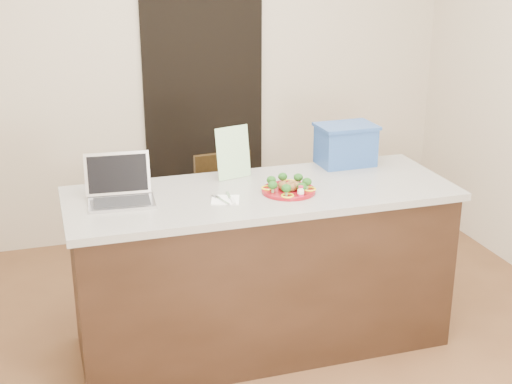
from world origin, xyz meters
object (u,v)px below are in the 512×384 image
object	(u,v)px
yogurt_bottle	(301,194)
chair	(227,212)
plate	(288,190)
laptop	(120,188)
blue_box	(346,144)
napkin	(225,200)
island	(262,268)

from	to	relation	value
yogurt_bottle	chair	size ratio (longest dim) A/B	0.08
yogurt_bottle	chair	bearing A→B (deg)	96.92
plate	laptop	distance (m)	0.87
laptop	blue_box	distance (m)	1.36
yogurt_bottle	chair	xyz separation A→B (m)	(-0.12, 1.01, -0.46)
napkin	yogurt_bottle	world-z (taller)	yogurt_bottle
blue_box	chair	distance (m)	0.96
plate	laptop	world-z (taller)	laptop
blue_box	chair	xyz separation A→B (m)	(-0.59, 0.53, -0.55)
plate	napkin	distance (m)	0.35
napkin	plate	bearing A→B (deg)	3.38
laptop	napkin	bearing A→B (deg)	-13.28
plate	island	bearing A→B (deg)	149.18
laptop	island	bearing A→B (deg)	-0.91
island	plate	bearing A→B (deg)	-30.82
island	napkin	size ratio (longest dim) A/B	14.67
plate	blue_box	size ratio (longest dim) A/B	0.83
plate	chair	size ratio (longest dim) A/B	0.33
napkin	yogurt_bottle	bearing A→B (deg)	-15.15
plate	chair	distance (m)	1.00
yogurt_bottle	laptop	size ratio (longest dim) A/B	0.21
chair	laptop	bearing A→B (deg)	-141.29
island	laptop	world-z (taller)	laptop
blue_box	island	bearing A→B (deg)	-156.01
yogurt_bottle	chair	distance (m)	1.12
napkin	blue_box	world-z (taller)	blue_box
island	laptop	distance (m)	0.90
island	yogurt_bottle	xyz separation A→B (m)	(0.15, -0.19, 0.49)
blue_box	napkin	bearing A→B (deg)	-156.79
laptop	chair	size ratio (longest dim) A/B	0.40
island	chair	bearing A→B (deg)	88.45
laptop	blue_box	xyz separation A→B (m)	(1.34, 0.22, 0.06)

